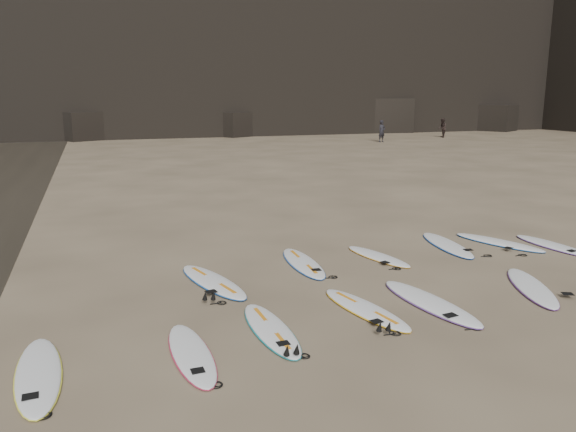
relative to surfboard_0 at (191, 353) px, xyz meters
name	(u,v)px	position (x,y,z in m)	size (l,w,h in m)	color
ground	(385,307)	(3.83, 0.83, -0.04)	(240.00, 240.00, 0.00)	#897559
surfboard_0	(191,353)	(0.00, 0.00, 0.00)	(0.57, 2.36, 0.08)	white
surfboard_1	(271,329)	(1.44, 0.47, 0.00)	(0.59, 2.46, 0.09)	white
surfboard_2	(365,309)	(3.39, 0.77, 0.00)	(0.59, 2.47, 0.09)	white
surfboard_3	(430,302)	(4.72, 0.65, 0.01)	(0.67, 2.77, 0.10)	white
surfboard_4	(532,287)	(7.21, 0.71, 0.00)	(0.61, 2.56, 0.09)	white
surfboard_5	(213,281)	(1.02, 3.26, 0.01)	(0.65, 2.72, 0.10)	white
surfboard_6	(303,263)	(3.33, 3.90, 0.00)	(0.62, 2.60, 0.09)	white
surfboard_7	(378,256)	(5.29, 3.82, 0.00)	(0.53, 2.22, 0.08)	white
surfboard_8	(447,244)	(7.54, 4.17, 0.01)	(0.65, 2.69, 0.10)	white
surfboard_9	(499,242)	(9.03, 3.93, 0.00)	(0.62, 2.60, 0.09)	white
surfboard_10	(553,245)	(10.17, 3.19, 0.00)	(0.59, 2.46, 0.09)	white
surfboard_11	(38,373)	(-2.19, 0.07, 0.00)	(0.61, 2.56, 0.09)	white
person_a	(382,131)	(22.29, 34.90, 0.88)	(0.67, 0.44, 1.85)	black
person_b	(442,128)	(30.33, 37.81, 0.85)	(0.87, 0.68, 1.79)	black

